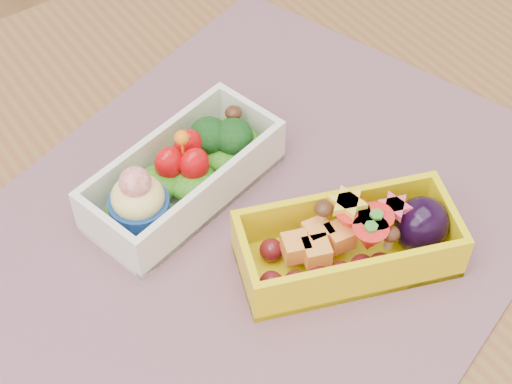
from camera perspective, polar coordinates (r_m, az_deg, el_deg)
table at (r=0.69m, az=-1.64°, el=-11.51°), size 1.20×0.80×0.75m
placemat at (r=0.63m, az=-0.30°, el=-2.85°), size 0.59×0.52×0.00m
bento_white at (r=0.64m, az=-5.17°, el=1.18°), size 0.18×0.11×0.07m
bento_yellow at (r=0.60m, az=6.81°, el=-3.50°), size 0.18×0.12×0.05m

